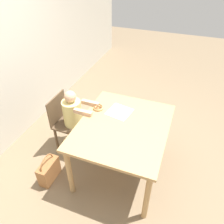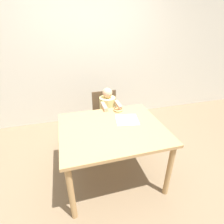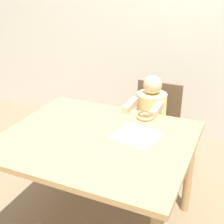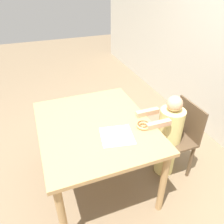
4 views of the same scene
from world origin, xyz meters
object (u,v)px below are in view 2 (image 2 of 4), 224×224
object	(u,v)px
chair	(106,115)
handbag	(71,137)
donut	(118,109)
child_figure	(108,117)

from	to	relation	value
chair	handbag	size ratio (longest dim) A/B	2.07
chair	donut	distance (m)	0.55
child_figure	donut	distance (m)	0.45
handbag	chair	bearing A→B (deg)	4.67
donut	handbag	xyz separation A→B (m)	(-0.66, 0.40, -0.61)
child_figure	handbag	world-z (taller)	child_figure
child_figure	donut	world-z (taller)	child_figure
donut	handbag	bearing A→B (deg)	148.79
chair	child_figure	world-z (taller)	child_figure
chair	child_figure	bearing A→B (deg)	-90.00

